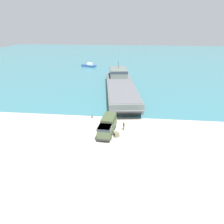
{
  "coord_description": "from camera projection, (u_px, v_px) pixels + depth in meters",
  "views": [
    {
      "loc": [
        1.53,
        -40.04,
        19.2
      ],
      "look_at": [
        -3.17,
        1.81,
        2.25
      ],
      "focal_mm": 35.0,
      "sensor_mm": 36.0,
      "label": 1
    }
  ],
  "objects": [
    {
      "name": "cargo_crate",
      "position": [
        116.0,
        134.0,
        40.09
      ],
      "size": [
        1.2,
        1.28,
        0.85
      ],
      "primitive_type": "cube",
      "rotation": [
        0.0,
        0.0,
        0.45
      ],
      "color": "#6B664C",
      "rests_on": "ground_plane"
    },
    {
      "name": "soldier_on_ramp",
      "position": [
        124.0,
        125.0,
        42.16
      ],
      "size": [
        0.41,
        0.5,
        1.81
      ],
      "rotation": [
        0.0,
        0.0,
        3.61
      ],
      "color": "#475638",
      "rests_on": "ground_plane"
    },
    {
      "name": "landing_craft",
      "position": [
        120.0,
        85.0,
        67.19
      ],
      "size": [
        13.17,
        39.0,
        7.54
      ],
      "rotation": [
        0.0,
        0.0,
        0.15
      ],
      "color": "#56605B",
      "rests_on": "ground_plane"
    },
    {
      "name": "moored_boat_a",
      "position": [
        89.0,
        65.0,
        106.24
      ],
      "size": [
        7.71,
        5.29,
        1.89
      ],
      "rotation": [
        0.0,
        0.0,
        1.15
      ],
      "color": "navy",
      "rests_on": "ground_plane"
    },
    {
      "name": "water_surface",
      "position": [
        134.0,
        59.0,
        131.34
      ],
      "size": [
        240.0,
        180.0,
        0.01
      ],
      "primitive_type": "cube",
      "color": "#336B75",
      "rests_on": "ground_plane"
    },
    {
      "name": "military_truck",
      "position": [
        108.0,
        126.0,
        40.93
      ],
      "size": [
        2.88,
        7.83,
        2.94
      ],
      "rotation": [
        0.0,
        0.0,
        -1.64
      ],
      "color": "#475638",
      "rests_on": "ground_plane"
    },
    {
      "name": "mooring_bollard",
      "position": [
        92.0,
        116.0,
        48.01
      ],
      "size": [
        0.28,
        0.28,
        0.66
      ],
      "color": "#333338",
      "rests_on": "ground_plane"
    },
    {
      "name": "ground_plane",
      "position": [
        126.0,
        126.0,
        44.24
      ],
      "size": [
        240.0,
        240.0,
        0.0
      ],
      "primitive_type": "plane",
      "color": "#9E998E"
    }
  ]
}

